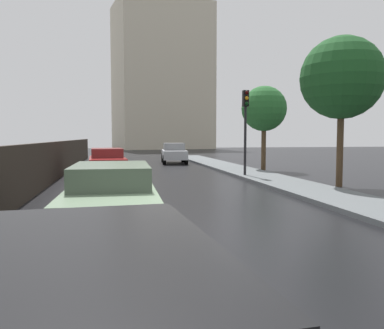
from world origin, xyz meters
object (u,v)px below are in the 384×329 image
(car_silver_behind_camera, at_px, (174,153))
(street_tree_near, at_px, (342,78))
(street_tree_far, at_px, (264,109))
(car_green_mid_road, at_px, (111,197))
(car_red_near_kerb, at_px, (107,162))
(traffic_light, at_px, (246,116))

(car_silver_behind_camera, xyz_separation_m, street_tree_near, (4.46, -14.46, 3.41))
(street_tree_far, bearing_deg, car_green_mid_road, -121.75)
(street_tree_near, relative_size, street_tree_far, 1.20)
(car_silver_behind_camera, height_order, street_tree_near, street_tree_near)
(car_silver_behind_camera, bearing_deg, car_red_near_kerb, -111.30)
(car_red_near_kerb, relative_size, street_tree_near, 0.68)
(street_tree_far, bearing_deg, car_silver_behind_camera, 121.63)
(traffic_light, height_order, street_tree_near, street_tree_near)
(car_silver_behind_camera, bearing_deg, car_green_mid_road, -97.24)
(car_silver_behind_camera, bearing_deg, street_tree_far, -54.06)
(traffic_light, bearing_deg, street_tree_far, 58.27)
(car_green_mid_road, bearing_deg, car_silver_behind_camera, -100.46)
(traffic_light, distance_m, street_tree_near, 4.75)
(traffic_light, distance_m, street_tree_far, 4.55)
(car_green_mid_road, height_order, street_tree_far, street_tree_far)
(street_tree_near, height_order, street_tree_far, street_tree_near)
(traffic_light, height_order, street_tree_far, street_tree_far)
(car_red_near_kerb, height_order, car_green_mid_road, car_red_near_kerb)
(street_tree_far, bearing_deg, traffic_light, -121.73)
(car_red_near_kerb, height_order, traffic_light, traffic_light)
(car_green_mid_road, relative_size, street_tree_near, 0.77)
(car_red_near_kerb, relative_size, car_silver_behind_camera, 0.96)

